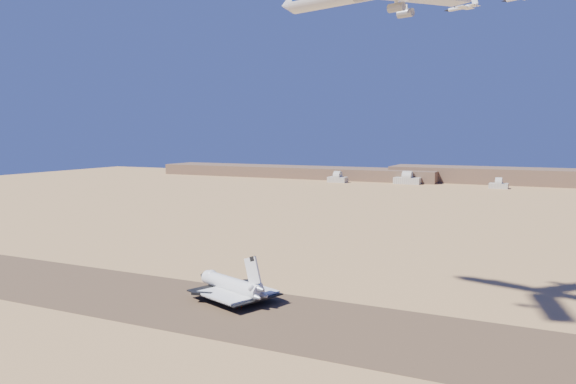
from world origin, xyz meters
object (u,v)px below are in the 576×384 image
at_px(crew_a, 242,304).
at_px(chase_jet_d, 462,7).
at_px(crew_c, 241,306).
at_px(shuttle, 231,286).
at_px(crew_b, 238,307).

distance_m(crew_a, chase_jet_d, 133.39).
distance_m(crew_c, chase_jet_d, 134.02).
height_order(crew_a, crew_c, crew_c).
xyz_separation_m(crew_a, chase_jet_d, (60.45, 57.87, 103.87)).
xyz_separation_m(shuttle, crew_c, (9.11, -8.33, -3.77)).
distance_m(shuttle, crew_c, 12.90).
height_order(shuttle, crew_c, shuttle).
bearing_deg(crew_c, crew_b, 66.74).
xyz_separation_m(crew_a, crew_c, (1.56, -3.23, 0.14)).
height_order(shuttle, crew_b, shuttle).
bearing_deg(shuttle, crew_a, -13.55).
relative_size(shuttle, chase_jet_d, 2.64).
relative_size(crew_b, crew_c, 0.88).
relative_size(crew_a, chase_jet_d, 0.12).
xyz_separation_m(shuttle, crew_a, (7.55, -5.10, -3.91)).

